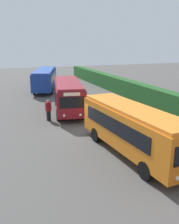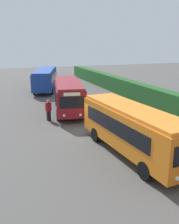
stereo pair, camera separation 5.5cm
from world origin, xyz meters
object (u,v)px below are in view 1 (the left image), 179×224
(bus_orange, at_px, (132,128))
(person_left, at_px, (57,86))
(person_center, at_px, (48,110))
(bus_maroon, at_px, (68,94))
(bus_blue, at_px, (45,78))
(person_right, at_px, (135,128))
(person_far, at_px, (174,126))

(bus_orange, height_order, person_left, bus_orange)
(person_center, bearing_deg, bus_maroon, -66.88)
(bus_blue, distance_m, person_right, 21.78)
(bus_orange, relative_size, person_center, 4.92)
(bus_maroon, bearing_deg, person_far, 38.44)
(bus_orange, bearing_deg, person_right, 140.58)
(bus_maroon, height_order, person_far, bus_maroon)
(bus_blue, height_order, person_far, bus_blue)
(bus_maroon, xyz_separation_m, person_far, (10.05, 5.05, -0.80))
(bus_orange, height_order, person_far, bus_orange)
(person_center, bearing_deg, bus_orange, -178.30)
(person_left, distance_m, person_right, 19.04)
(bus_maroon, xyz_separation_m, person_center, (2.31, -2.53, -0.77))
(bus_blue, distance_m, person_far, 23.28)
(person_center, bearing_deg, person_far, -155.00)
(person_center, bearing_deg, bus_blue, -29.21)
(person_far, bearing_deg, bus_maroon, 136.56)
(bus_blue, bearing_deg, person_far, -150.59)
(person_far, bearing_deg, bus_blue, 122.25)
(bus_maroon, bearing_deg, bus_orange, 16.41)
(bus_maroon, xyz_separation_m, person_left, (-10.05, 1.20, -0.83))
(bus_orange, xyz_separation_m, person_right, (-2.28, 1.59, -0.92))
(bus_maroon, height_order, person_right, bus_maroon)
(bus_blue, xyz_separation_m, bus_orange, (23.90, 0.84, 0.00))
(person_left, height_order, person_far, person_far)
(bus_maroon, relative_size, person_center, 4.82)
(person_right, distance_m, person_far, 2.77)
(person_right, bearing_deg, bus_maroon, 109.65)
(bus_orange, bearing_deg, bus_maroon, -179.84)
(bus_orange, xyz_separation_m, person_center, (-8.91, -3.44, -0.75))
(bus_blue, relative_size, person_right, 6.54)
(person_center, relative_size, person_right, 1.18)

